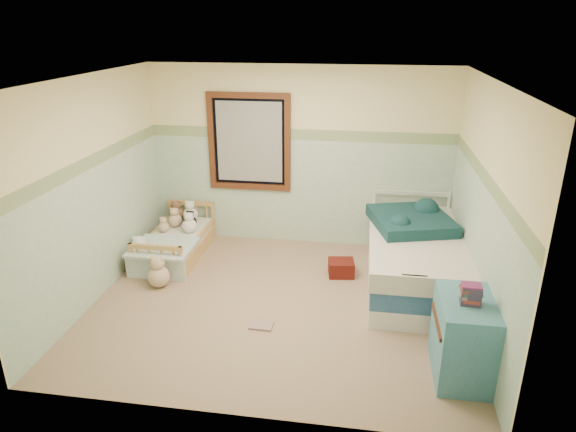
% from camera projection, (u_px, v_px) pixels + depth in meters
% --- Properties ---
extents(floor, '(4.20, 3.60, 0.02)m').
position_uv_depth(floor, '(278.00, 304.00, 5.84)').
color(floor, '#816953').
rests_on(floor, ground).
extents(ceiling, '(4.20, 3.60, 0.02)m').
position_uv_depth(ceiling, '(276.00, 78.00, 4.93)').
color(ceiling, silver).
rests_on(ceiling, wall_back).
extents(wall_back, '(4.20, 0.04, 2.50)m').
position_uv_depth(wall_back, '(299.00, 158.00, 7.05)').
color(wall_back, beige).
rests_on(wall_back, floor).
extents(wall_front, '(4.20, 0.04, 2.50)m').
position_uv_depth(wall_front, '(235.00, 281.00, 3.73)').
color(wall_front, beige).
rests_on(wall_front, floor).
extents(wall_left, '(0.04, 3.60, 2.50)m').
position_uv_depth(wall_left, '(92.00, 191.00, 5.69)').
color(wall_left, beige).
rests_on(wall_left, floor).
extents(wall_right, '(0.04, 3.60, 2.50)m').
position_uv_depth(wall_right, '(484.00, 211.00, 5.09)').
color(wall_right, beige).
rests_on(wall_right, floor).
extents(wainscot_mint, '(4.20, 0.01, 1.50)m').
position_uv_depth(wainscot_mint, '(299.00, 192.00, 7.21)').
color(wainscot_mint, '#97B59F').
rests_on(wainscot_mint, floor).
extents(border_strip, '(4.20, 0.01, 0.15)m').
position_uv_depth(border_strip, '(300.00, 135.00, 6.92)').
color(border_strip, '#406D45').
rests_on(border_strip, wall_back).
extents(window_frame, '(1.16, 0.06, 1.36)m').
position_uv_depth(window_frame, '(249.00, 142.00, 7.04)').
color(window_frame, '#3C1E0E').
rests_on(window_frame, wall_back).
extents(window_blinds, '(0.92, 0.01, 1.12)m').
position_uv_depth(window_blinds, '(249.00, 142.00, 7.05)').
color(window_blinds, '#B2B2AC').
rests_on(window_blinds, window_frame).
extents(toddler_bed_frame, '(0.71, 1.42, 0.18)m').
position_uv_depth(toddler_bed_frame, '(176.00, 249.00, 7.00)').
color(toddler_bed_frame, '#A67445').
rests_on(toddler_bed_frame, floor).
extents(toddler_mattress, '(0.65, 1.36, 0.12)m').
position_uv_depth(toddler_mattress, '(176.00, 239.00, 6.95)').
color(toddler_mattress, white).
rests_on(toddler_mattress, toddler_bed_frame).
extents(patchwork_quilt, '(0.77, 0.71, 0.03)m').
position_uv_depth(patchwork_quilt, '(163.00, 247.00, 6.51)').
color(patchwork_quilt, '#74A2DC').
rests_on(patchwork_quilt, toddler_mattress).
extents(plush_bed_brown, '(0.21, 0.21, 0.21)m').
position_uv_depth(plush_bed_brown, '(177.00, 214.00, 7.37)').
color(plush_bed_brown, brown).
rests_on(plush_bed_brown, toddler_mattress).
extents(plush_bed_white, '(0.21, 0.21, 0.21)m').
position_uv_depth(plush_bed_white, '(190.00, 215.00, 7.34)').
color(plush_bed_white, white).
rests_on(plush_bed_white, toddler_mattress).
extents(plush_bed_tan, '(0.19, 0.19, 0.19)m').
position_uv_depth(plush_bed_tan, '(175.00, 220.00, 7.16)').
color(plush_bed_tan, '#D0AE8A').
rests_on(plush_bed_tan, toddler_mattress).
extents(plush_bed_dark, '(0.17, 0.17, 0.17)m').
position_uv_depth(plush_bed_dark, '(191.00, 222.00, 7.13)').
color(plush_bed_dark, black).
rests_on(plush_bed_dark, toddler_mattress).
extents(plush_floor_cream, '(0.28, 0.28, 0.28)m').
position_uv_depth(plush_floor_cream, '(141.00, 255.00, 6.69)').
color(plush_floor_cream, white).
rests_on(plush_floor_cream, floor).
extents(plush_floor_tan, '(0.27, 0.27, 0.27)m').
position_uv_depth(plush_floor_tan, '(159.00, 276.00, 6.16)').
color(plush_floor_tan, '#D0AE8A').
rests_on(plush_floor_tan, floor).
extents(twin_bed_frame, '(1.05, 2.10, 0.22)m').
position_uv_depth(twin_bed_frame, '(413.00, 277.00, 6.19)').
color(twin_bed_frame, white).
rests_on(twin_bed_frame, floor).
extents(twin_boxspring, '(1.05, 2.10, 0.22)m').
position_uv_depth(twin_boxspring, '(414.00, 261.00, 6.11)').
color(twin_boxspring, navy).
rests_on(twin_boxspring, twin_bed_frame).
extents(twin_mattress, '(1.09, 2.14, 0.22)m').
position_uv_depth(twin_mattress, '(416.00, 244.00, 6.04)').
color(twin_mattress, beige).
rests_on(twin_mattress, twin_boxspring).
extents(teal_blanket, '(1.12, 1.15, 0.14)m').
position_uv_depth(teal_blanket, '(411.00, 220.00, 6.25)').
color(teal_blanket, '#0D3238').
rests_on(teal_blanket, twin_mattress).
extents(dresser, '(0.47, 0.76, 0.76)m').
position_uv_depth(dresser, '(463.00, 338.00, 4.55)').
color(dresser, teal).
rests_on(dresser, floor).
extents(book_stack, '(0.17, 0.14, 0.17)m').
position_uv_depth(book_stack, '(471.00, 295.00, 4.34)').
color(book_stack, '#4A282C').
rests_on(book_stack, dresser).
extents(red_pillow, '(0.35, 0.32, 0.20)m').
position_uv_depth(red_pillow, '(341.00, 268.00, 6.44)').
color(red_pillow, maroon).
rests_on(red_pillow, floor).
extents(floor_book, '(0.25, 0.20, 0.02)m').
position_uv_depth(floor_book, '(261.00, 325.00, 5.39)').
color(floor_book, orange).
rests_on(floor_book, floor).
extents(extra_plush_0, '(0.15, 0.15, 0.15)m').
position_uv_depth(extra_plush_0, '(164.00, 227.00, 6.99)').
color(extra_plush_0, '#D0AE8A').
rests_on(extra_plush_0, toddler_mattress).
extents(extra_plush_1, '(0.20, 0.20, 0.20)m').
position_uv_depth(extra_plush_1, '(190.00, 226.00, 6.96)').
color(extra_plush_1, white).
rests_on(extra_plush_1, toddler_mattress).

